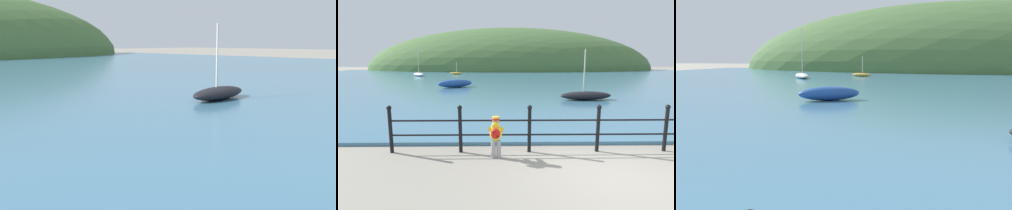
% 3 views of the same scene
% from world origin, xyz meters
% --- Properties ---
extents(ground_plane, '(200.00, 200.00, 0.00)m').
position_xyz_m(ground_plane, '(0.00, 0.00, 0.00)').
color(ground_plane, gray).
extents(water, '(80.00, 60.00, 0.10)m').
position_xyz_m(water, '(0.00, 32.00, 0.05)').
color(water, teal).
rests_on(water, ground).
extents(far_hillside, '(74.05, 40.73, 21.56)m').
position_xyz_m(far_hillside, '(0.00, 66.73, 0.00)').
color(far_hillside, '#476B38').
rests_on(far_hillside, ground).
extents(iron_railing, '(10.53, 0.12, 1.21)m').
position_xyz_m(iron_railing, '(0.09, 1.50, 0.64)').
color(iron_railing, black).
rests_on(iron_railing, ground).
extents(child_in_coat, '(0.38, 0.53, 1.00)m').
position_xyz_m(child_in_coat, '(-2.48, 1.09, 0.61)').
color(child_in_coat, '#99999E').
rests_on(child_in_coat, ground).
extents(boat_mid_harbor, '(2.24, 1.01, 2.09)m').
position_xyz_m(boat_mid_harbor, '(-9.91, 39.18, 0.30)').
color(boat_mid_harbor, gold).
rests_on(boat_mid_harbor, water).
extents(boat_twin_mast, '(3.02, 1.20, 2.84)m').
position_xyz_m(boat_twin_mast, '(2.47, 9.84, 0.35)').
color(boat_twin_mast, black).
rests_on(boat_twin_mast, water).
extents(boat_green_fishing, '(2.98, 3.84, 4.74)m').
position_xyz_m(boat_green_fishing, '(-14.68, 34.47, 0.37)').
color(boat_green_fishing, silver).
rests_on(boat_green_fishing, water).
extents(boat_far_right, '(3.06, 2.38, 0.67)m').
position_xyz_m(boat_far_right, '(-6.23, 17.17, 0.43)').
color(boat_far_right, '#1E4793').
rests_on(boat_far_right, water).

